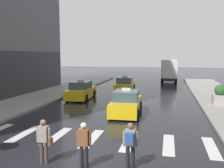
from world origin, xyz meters
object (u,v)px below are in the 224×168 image
(taxi_third, at_px, (125,85))
(taxi_lead, at_px, (126,104))
(taxi_second, at_px, (81,91))
(pedestrian_plain_coat, at_px, (84,142))
(planter_mid_block, at_px, (220,96))
(pedestrian_with_handbag, at_px, (44,139))
(pedestrian_with_backpack, at_px, (130,142))
(box_truck, at_px, (169,70))

(taxi_third, bearing_deg, taxi_lead, -79.72)
(taxi_second, bearing_deg, pedestrian_plain_coat, -69.97)
(pedestrian_plain_coat, height_order, planter_mid_block, planter_mid_block)
(taxi_second, relative_size, pedestrian_with_handbag, 2.79)
(pedestrian_with_backpack, distance_m, pedestrian_with_handbag, 3.18)
(pedestrian_plain_coat, xyz_separation_m, planter_mid_block, (6.80, 12.51, -0.07))
(taxi_third, height_order, pedestrian_with_handbag, taxi_third)
(taxi_lead, distance_m, pedestrian_plain_coat, 8.54)
(taxi_lead, distance_m, box_truck, 22.17)
(taxi_second, height_order, pedestrian_with_backpack, taxi_second)
(box_truck, bearing_deg, planter_mid_block, -77.85)
(pedestrian_with_handbag, bearing_deg, pedestrian_with_backpack, 4.27)
(taxi_second, distance_m, planter_mid_block, 11.84)
(taxi_second, height_order, planter_mid_block, taxi_second)
(taxi_second, height_order, taxi_third, same)
(pedestrian_plain_coat, distance_m, planter_mid_block, 14.24)
(taxi_third, bearing_deg, planter_mid_block, -37.43)
(pedestrian_with_backpack, relative_size, planter_mid_block, 1.03)
(taxi_lead, distance_m, taxi_second, 7.22)
(pedestrian_with_backpack, xyz_separation_m, pedestrian_plain_coat, (-1.60, -0.31, -0.03))
(taxi_lead, bearing_deg, taxi_second, 134.66)
(pedestrian_with_backpack, bearing_deg, taxi_third, 100.34)
(taxi_third, xyz_separation_m, box_truck, (4.75, 11.39, 1.13))
(box_truck, relative_size, pedestrian_plain_coat, 4.57)
(taxi_second, xyz_separation_m, box_truck, (7.91, 16.83, 1.13))
(taxi_third, xyz_separation_m, planter_mid_block, (8.63, -6.61, 0.15))
(taxi_third, bearing_deg, pedestrian_with_handbag, -89.22)
(box_truck, bearing_deg, taxi_third, -112.66)
(box_truck, bearing_deg, pedestrian_plain_coat, -95.48)
(box_truck, height_order, planter_mid_block, box_truck)
(taxi_lead, height_order, box_truck, box_truck)
(planter_mid_block, bearing_deg, pedestrian_plain_coat, -118.52)
(pedestrian_plain_coat, relative_size, planter_mid_block, 1.03)
(taxi_lead, bearing_deg, pedestrian_with_backpack, -79.59)
(taxi_lead, distance_m, pedestrian_with_handbag, 8.63)
(taxi_third, distance_m, pedestrian_with_handbag, 19.05)
(taxi_lead, relative_size, pedestrian_with_handbag, 2.79)
(taxi_lead, xyz_separation_m, pedestrian_plain_coat, (-0.09, -8.54, 0.21))
(taxi_third, distance_m, planter_mid_block, 10.87)
(box_truck, bearing_deg, taxi_second, -115.18)
(taxi_third, xyz_separation_m, pedestrian_plain_coat, (1.83, -19.11, 0.21))
(planter_mid_block, bearing_deg, pedestrian_with_backpack, -113.07)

